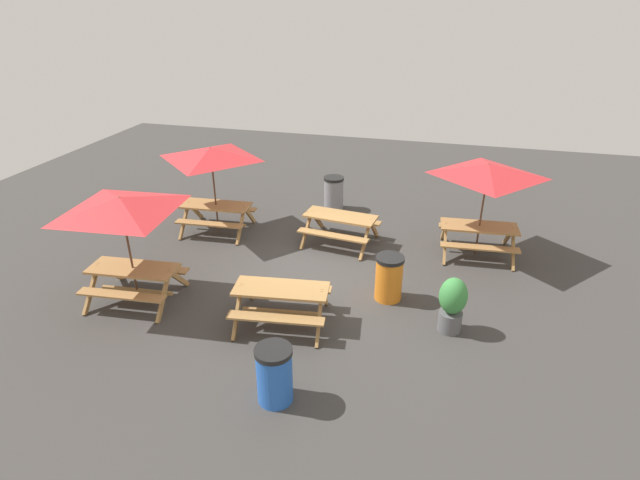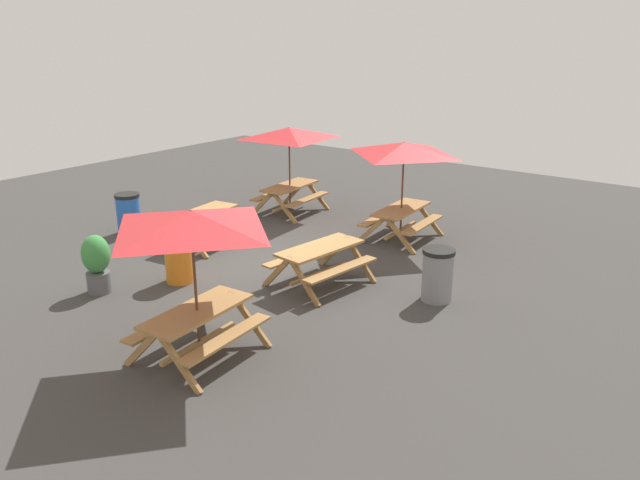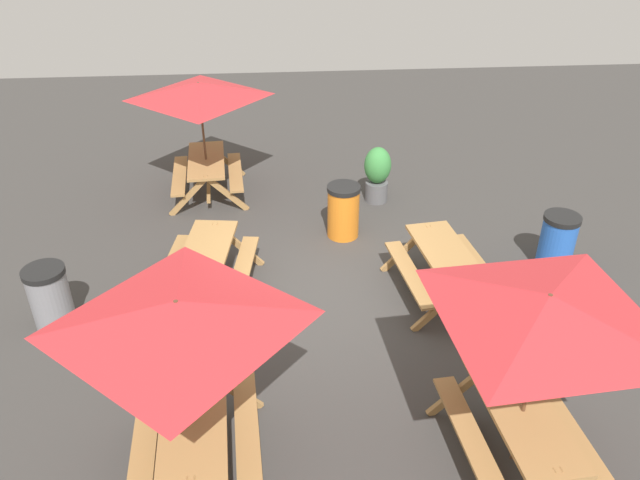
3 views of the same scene
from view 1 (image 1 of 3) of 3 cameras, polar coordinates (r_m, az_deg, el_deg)
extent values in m
plane|color=#3D3A38|center=(11.46, -0.90, -3.79)|extent=(24.00, 24.00, 0.00)
cube|color=#A87A44|center=(10.84, -20.59, -3.07)|extent=(1.85, 0.85, 0.05)
cube|color=#A87A44|center=(10.58, -21.76, -5.87)|extent=(1.82, 0.41, 0.04)
cube|color=#A87A44|center=(11.38, -19.06, -3.02)|extent=(1.82, 0.41, 0.04)
cube|color=#A87A44|center=(11.16, -24.68, -5.21)|extent=(0.13, 0.80, 0.81)
cube|color=#A87A44|center=(11.67, -22.79, -3.40)|extent=(0.13, 0.80, 0.81)
cube|color=#A87A44|center=(10.39, -17.47, -6.26)|extent=(0.13, 0.80, 0.81)
cube|color=#A87A44|center=(10.94, -15.83, -4.26)|extent=(0.13, 0.80, 0.81)
cube|color=#A87A44|center=(11.09, -20.17, -5.42)|extent=(1.56, 0.20, 0.06)
cylinder|color=brown|center=(10.65, -20.94, -1.15)|extent=(0.04, 0.04, 2.30)
pyramid|color=red|center=(10.26, -21.84, 3.86)|extent=(2.82, 2.82, 0.28)
cube|color=#A87A44|center=(13.45, -11.79, 3.91)|extent=(1.84, 0.82, 0.05)
cube|color=#A87A44|center=(13.10, -12.56, 1.82)|extent=(1.81, 0.38, 0.04)
cube|color=#A87A44|center=(14.03, -10.87, 3.67)|extent=(1.81, 0.38, 0.04)
cube|color=#A87A44|center=(13.60, -15.26, 2.07)|extent=(0.11, 0.80, 0.81)
cube|color=#A87A44|center=(14.20, -14.04, 3.27)|extent=(0.11, 0.80, 0.81)
cube|color=#A87A44|center=(13.02, -9.05, 1.58)|extent=(0.11, 0.80, 0.81)
cube|color=#A87A44|center=(13.64, -8.05, 2.85)|extent=(0.11, 0.80, 0.81)
cube|color=#A87A44|center=(13.66, -11.60, 1.89)|extent=(1.56, 0.17, 0.06)
cylinder|color=brown|center=(13.31, -11.96, 5.53)|extent=(0.04, 0.04, 2.30)
pyramid|color=red|center=(12.99, -12.37, 9.70)|extent=(2.13, 2.13, 0.28)
cube|color=#A87A44|center=(12.52, 2.35, 2.73)|extent=(1.87, 0.92, 0.05)
cube|color=#A87A44|center=(12.17, 1.44, 0.52)|extent=(1.82, 0.49, 0.04)
cube|color=#A87A44|center=(13.11, 3.14, 2.47)|extent=(1.82, 0.49, 0.04)
cube|color=#A87A44|center=(12.63, -1.58, 1.11)|extent=(0.16, 0.80, 0.81)
cube|color=#A87A44|center=(13.24, -0.32, 2.37)|extent=(0.16, 0.80, 0.81)
cube|color=#A87A44|center=(12.15, 5.19, -0.07)|extent=(0.16, 0.80, 0.81)
cube|color=#A87A44|center=(12.78, 6.16, 1.28)|extent=(0.16, 0.80, 0.81)
cube|color=#A87A44|center=(12.74, 2.30, 0.59)|extent=(1.56, 0.27, 0.06)
cube|color=#A87A44|center=(12.55, 17.75, 1.48)|extent=(1.85, 0.83, 0.05)
cube|color=#A87A44|center=(12.18, 17.81, -0.83)|extent=(1.81, 0.39, 0.04)
cube|color=#A87A44|center=(13.16, 17.35, 1.33)|extent=(1.81, 0.39, 0.04)
cube|color=#A87A44|center=(12.29, 14.09, -0.49)|extent=(0.12, 0.80, 0.81)
cube|color=#A87A44|center=(12.95, 13.96, 0.95)|extent=(0.12, 0.80, 0.81)
cube|color=#A87A44|center=(12.51, 21.20, -1.06)|extent=(0.12, 0.80, 0.81)
cube|color=#A87A44|center=(13.16, 20.73, 0.39)|extent=(0.12, 0.80, 0.81)
cube|color=#A87A44|center=(12.77, 17.43, -0.64)|extent=(1.56, 0.18, 0.06)
cylinder|color=brown|center=(12.39, 18.00, 3.20)|extent=(0.04, 0.04, 2.30)
pyramid|color=red|center=(12.05, 18.67, 7.60)|extent=(2.14, 2.14, 0.28)
cube|color=#A87A44|center=(9.51, -4.47, -5.59)|extent=(1.87, 0.91, 0.05)
cube|color=#A87A44|center=(9.23, -5.11, -8.91)|extent=(1.82, 0.48, 0.04)
cube|color=#A87A44|center=(10.12, -3.78, -5.35)|extent=(1.82, 0.48, 0.04)
cube|color=#A87A44|center=(9.60, -9.45, -8.22)|extent=(0.16, 0.80, 0.81)
cube|color=#A87A44|center=(10.18, -8.30, -5.92)|extent=(0.16, 0.80, 0.81)
cube|color=#A87A44|center=(9.30, -0.09, -9.06)|extent=(0.16, 0.80, 0.81)
cube|color=#A87A44|center=(9.90, 0.49, -6.63)|extent=(0.16, 0.80, 0.81)
cube|color=#A87A44|center=(9.80, -4.37, -8.17)|extent=(1.56, 0.26, 0.06)
cylinder|color=orange|center=(10.44, 7.86, -4.49)|extent=(0.56, 0.56, 0.90)
cylinder|color=black|center=(10.20, 8.03, -2.13)|extent=(0.59, 0.59, 0.08)
cylinder|color=blue|center=(8.02, -5.21, -15.28)|extent=(0.56, 0.56, 0.90)
cylinder|color=black|center=(7.70, -5.36, -12.56)|extent=(0.59, 0.59, 0.08)
cylinder|color=gray|center=(14.71, 1.57, 5.24)|extent=(0.56, 0.56, 0.90)
cylinder|color=black|center=(14.54, 1.59, 7.04)|extent=(0.59, 0.59, 0.08)
cylinder|color=#59595B|center=(9.87, 14.61, -8.94)|extent=(0.44, 0.44, 0.40)
ellipsoid|color=#3D8C42|center=(9.56, 14.99, -6.19)|extent=(0.52, 0.52, 0.72)
camera|label=2|loc=(19.16, 36.87, 18.37)|focal=35.00mm
camera|label=3|loc=(14.55, -34.27, 22.50)|focal=35.00mm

